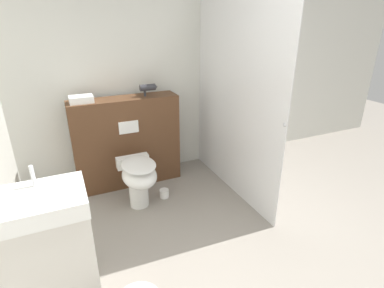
% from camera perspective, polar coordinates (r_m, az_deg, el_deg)
% --- Properties ---
extents(wall_back, '(8.00, 0.06, 2.50)m').
position_cam_1_polar(wall_back, '(3.79, -7.34, 12.92)').
color(wall_back, silver).
rests_on(wall_back, ground_plane).
extents(partition_panel, '(1.22, 0.31, 1.07)m').
position_cam_1_polar(partition_panel, '(3.63, -12.23, 0.38)').
color(partition_panel, '#51331E').
rests_on(partition_panel, ground_plane).
extents(shower_glass, '(0.04, 1.70, 2.19)m').
position_cam_1_polar(shower_glass, '(3.29, 8.08, 8.62)').
color(shower_glass, silver).
rests_on(shower_glass, ground_plane).
extents(toilet, '(0.35, 0.55, 0.54)m').
position_cam_1_polar(toilet, '(3.18, -10.14, -6.27)').
color(toilet, white).
rests_on(toilet, ground_plane).
extents(sink_vanity, '(0.56, 0.42, 1.08)m').
position_cam_1_polar(sink_vanity, '(2.25, -25.51, -18.94)').
color(sink_vanity, beige).
rests_on(sink_vanity, ground_plane).
extents(hair_drier, '(0.21, 0.07, 0.14)m').
position_cam_1_polar(hair_drier, '(3.49, -8.32, 10.57)').
color(hair_drier, '#2D2D33').
rests_on(hair_drier, partition_panel).
extents(folded_towel, '(0.24, 0.17, 0.07)m').
position_cam_1_polar(folded_towel, '(3.39, -20.35, 7.99)').
color(folded_towel, white).
rests_on(folded_towel, partition_panel).
extents(spare_toilet_roll, '(0.10, 0.10, 0.09)m').
position_cam_1_polar(spare_toilet_roll, '(3.47, -5.31, -9.34)').
color(spare_toilet_roll, white).
rests_on(spare_toilet_roll, ground_plane).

